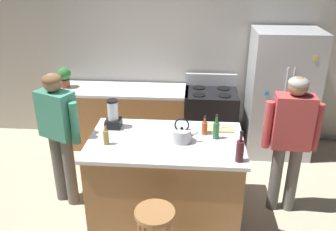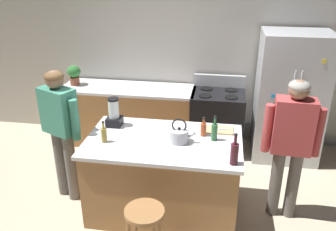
{
  "view_description": "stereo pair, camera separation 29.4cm",
  "coord_description": "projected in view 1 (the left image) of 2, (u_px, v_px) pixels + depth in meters",
  "views": [
    {
      "loc": [
        0.28,
        -3.33,
        2.68
      ],
      "look_at": [
        0.0,
        0.3,
        1.05
      ],
      "focal_mm": 37.97,
      "sensor_mm": 36.0,
      "label": 1
    },
    {
      "loc": [
        0.57,
        -3.29,
        2.68
      ],
      "look_at": [
        0.0,
        0.3,
        1.05
      ],
      "focal_mm": 37.97,
      "sensor_mm": 36.0,
      "label": 2
    }
  ],
  "objects": [
    {
      "name": "bottle_wine",
      "position": [
        240.0,
        150.0,
        3.33
      ],
      "size": [
        0.08,
        0.08,
        0.32
      ],
      "color": "#471923",
      "rests_on": "kitchen_island"
    },
    {
      "name": "bottle_vinegar",
      "position": [
        106.0,
        137.0,
        3.65
      ],
      "size": [
        0.06,
        0.06,
        0.24
      ],
      "color": "olive",
      "rests_on": "kitchen_island"
    },
    {
      "name": "person_by_island_left",
      "position": [
        58.0,
        128.0,
        3.9
      ],
      "size": [
        0.57,
        0.37,
        1.59
      ],
      "color": "#66605B",
      "rests_on": "ground_plane"
    },
    {
      "name": "bottle_cooking_sauce",
      "position": [
        204.0,
        128.0,
        3.86
      ],
      "size": [
        0.06,
        0.06,
        0.22
      ],
      "color": "#B24C26",
      "rests_on": "kitchen_island"
    },
    {
      "name": "back_wall",
      "position": [
        176.0,
        53.0,
        5.36
      ],
      "size": [
        8.0,
        0.1,
        2.7
      ],
      "primitive_type": "cube",
      "color": "#BCB7AD",
      "rests_on": "ground_plane"
    },
    {
      "name": "ground_plane",
      "position": [
        166.0,
        208.0,
        4.14
      ],
      "size": [
        14.0,
        14.0,
        0.0
      ],
      "primitive_type": "plane",
      "color": "beige"
    },
    {
      "name": "potted_plant",
      "position": [
        64.0,
        76.0,
        5.23
      ],
      "size": [
        0.2,
        0.2,
        0.3
      ],
      "color": "brown",
      "rests_on": "back_counter_run"
    },
    {
      "name": "bar_stool",
      "position": [
        155.0,
        224.0,
        3.17
      ],
      "size": [
        0.36,
        0.36,
        0.64
      ],
      "color": "#9E6B3D",
      "rests_on": "ground_plane"
    },
    {
      "name": "stove_range",
      "position": [
        210.0,
        119.0,
        5.3
      ],
      "size": [
        0.76,
        0.65,
        1.08
      ],
      "color": "black",
      "rests_on": "ground_plane"
    },
    {
      "name": "refrigerator",
      "position": [
        281.0,
        94.0,
        5.03
      ],
      "size": [
        0.9,
        0.73,
        1.81
      ],
      "color": "#B7BABF",
      "rests_on": "ground_plane"
    },
    {
      "name": "back_counter_run",
      "position": [
        122.0,
        117.0,
        5.42
      ],
      "size": [
        2.0,
        0.64,
        0.9
      ],
      "color": "#9E6B3D",
      "rests_on": "ground_plane"
    },
    {
      "name": "cutting_board",
      "position": [
        220.0,
        128.0,
        4.0
      ],
      "size": [
        0.3,
        0.2,
        0.02
      ],
      "primitive_type": "cube",
      "color": "tan",
      "rests_on": "kitchen_island"
    },
    {
      "name": "kitchen_island",
      "position": [
        166.0,
        176.0,
        3.95
      ],
      "size": [
        1.65,
        1.0,
        0.9
      ],
      "color": "#9E6B3D",
      "rests_on": "ground_plane"
    },
    {
      "name": "tea_kettle",
      "position": [
        182.0,
        135.0,
        3.71
      ],
      "size": [
        0.28,
        0.2,
        0.27
      ],
      "color": "#B7BABF",
      "rests_on": "kitchen_island"
    },
    {
      "name": "chef_knife",
      "position": [
        221.0,
        127.0,
        4.0
      ],
      "size": [
        0.22,
        0.1,
        0.01
      ],
      "primitive_type": "cube",
      "rotation": [
        0.0,
        0.0,
        0.34
      ],
      "color": "#B7BABF",
      "rests_on": "cutting_board"
    },
    {
      "name": "blender_appliance",
      "position": [
        113.0,
        116.0,
        3.99
      ],
      "size": [
        0.17,
        0.17,
        0.33
      ],
      "color": "black",
      "rests_on": "kitchen_island"
    },
    {
      "name": "bottle_olive_oil",
      "position": [
        216.0,
        130.0,
        3.76
      ],
      "size": [
        0.07,
        0.07,
        0.28
      ],
      "color": "#2D6638",
      "rests_on": "kitchen_island"
    },
    {
      "name": "person_by_sink_right",
      "position": [
        291.0,
        134.0,
        3.76
      ],
      "size": [
        0.59,
        0.24,
        1.6
      ],
      "color": "#66605B",
      "rests_on": "ground_plane"
    }
  ]
}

